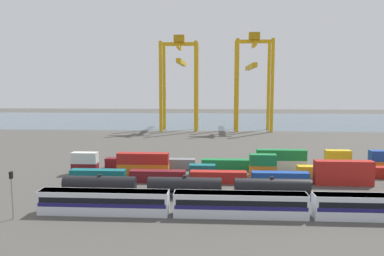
{
  "coord_description": "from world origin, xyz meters",
  "views": [
    {
      "loc": [
        -7.99,
        -82.09,
        20.99
      ],
      "look_at": [
        -14.27,
        25.18,
        8.72
      ],
      "focal_mm": 35.07,
      "sensor_mm": 36.0,
      "label": 1
    }
  ],
  "objects_px": {
    "shipping_container_11": "(143,169)",
    "gantry_crane_west": "(180,73)",
    "passenger_train": "(240,203)",
    "shipping_container_24": "(337,166)",
    "signal_mast": "(12,189)",
    "freight_tank_row": "(185,187)",
    "shipping_container_3": "(280,178)",
    "gantry_crane_central": "(253,73)",
    "shipping_container_20": "(171,164)"
  },
  "relations": [
    {
      "from": "shipping_container_3",
      "to": "gantry_crane_west",
      "type": "xyz_separation_m",
      "value": [
        -30.38,
        98.73,
        25.67
      ]
    },
    {
      "from": "shipping_container_11",
      "to": "gantry_crane_central",
      "type": "xyz_separation_m",
      "value": [
        34.69,
        92.77,
        25.6
      ]
    },
    {
      "from": "shipping_container_11",
      "to": "gantry_crane_west",
      "type": "distance_m",
      "value": 95.68
    },
    {
      "from": "passenger_train",
      "to": "shipping_container_20",
      "type": "height_order",
      "value": "passenger_train"
    },
    {
      "from": "freight_tank_row",
      "to": "signal_mast",
      "type": "height_order",
      "value": "signal_mast"
    },
    {
      "from": "freight_tank_row",
      "to": "shipping_container_24",
      "type": "relative_size",
      "value": 7.66
    },
    {
      "from": "freight_tank_row",
      "to": "shipping_container_20",
      "type": "distance_m",
      "value": 24.48
    },
    {
      "from": "shipping_container_24",
      "to": "gantry_crane_central",
      "type": "relative_size",
      "value": 0.13
    },
    {
      "from": "passenger_train",
      "to": "shipping_container_24",
      "type": "distance_m",
      "value": 42.69
    },
    {
      "from": "gantry_crane_central",
      "to": "shipping_container_20",
      "type": "bearing_deg",
      "value": -108.46
    },
    {
      "from": "freight_tank_row",
      "to": "shipping_container_11",
      "type": "height_order",
      "value": "freight_tank_row"
    },
    {
      "from": "freight_tank_row",
      "to": "signal_mast",
      "type": "distance_m",
      "value": 29.37
    },
    {
      "from": "shipping_container_20",
      "to": "shipping_container_3",
      "type": "bearing_deg",
      "value": -27.78
    },
    {
      "from": "passenger_train",
      "to": "shipping_container_24",
      "type": "relative_size",
      "value": 10.87
    },
    {
      "from": "shipping_container_11",
      "to": "gantry_crane_west",
      "type": "height_order",
      "value": "gantry_crane_west"
    },
    {
      "from": "gantry_crane_west",
      "to": "gantry_crane_central",
      "type": "xyz_separation_m",
      "value": [
        34.26,
        0.6,
        -0.07
      ]
    },
    {
      "from": "passenger_train",
      "to": "signal_mast",
      "type": "height_order",
      "value": "signal_mast"
    },
    {
      "from": "passenger_train",
      "to": "freight_tank_row",
      "type": "relative_size",
      "value": 1.42
    },
    {
      "from": "passenger_train",
      "to": "signal_mast",
      "type": "distance_m",
      "value": 36.02
    },
    {
      "from": "shipping_container_3",
      "to": "gantry_crane_central",
      "type": "bearing_deg",
      "value": 87.76
    },
    {
      "from": "freight_tank_row",
      "to": "shipping_container_24",
      "type": "bearing_deg",
      "value": 33.7
    },
    {
      "from": "freight_tank_row",
      "to": "shipping_container_20",
      "type": "bearing_deg",
      "value": 102.46
    },
    {
      "from": "shipping_container_11",
      "to": "shipping_container_3",
      "type": "bearing_deg",
      "value": -12.02
    },
    {
      "from": "passenger_train",
      "to": "freight_tank_row",
      "type": "xyz_separation_m",
      "value": [
        -9.69,
        9.84,
        -0.2
      ]
    },
    {
      "from": "passenger_train",
      "to": "shipping_container_11",
      "type": "bearing_deg",
      "value": 127.52
    },
    {
      "from": "gantry_crane_west",
      "to": "signal_mast",
      "type": "bearing_deg",
      "value": -97.11
    },
    {
      "from": "gantry_crane_west",
      "to": "gantry_crane_central",
      "type": "bearing_deg",
      "value": 1.0
    },
    {
      "from": "gantry_crane_west",
      "to": "shipping_container_20",
      "type": "bearing_deg",
      "value": -86.34
    },
    {
      "from": "passenger_train",
      "to": "shipping_container_3",
      "type": "height_order",
      "value": "passenger_train"
    },
    {
      "from": "shipping_container_3",
      "to": "shipping_container_20",
      "type": "relative_size",
      "value": 1.0
    },
    {
      "from": "signal_mast",
      "to": "shipping_container_3",
      "type": "bearing_deg",
      "value": 27.68
    },
    {
      "from": "shipping_container_24",
      "to": "gantry_crane_west",
      "type": "height_order",
      "value": "gantry_crane_west"
    },
    {
      "from": "shipping_container_3",
      "to": "shipping_container_20",
      "type": "bearing_deg",
      "value": 152.22
    },
    {
      "from": "signal_mast",
      "to": "shipping_container_3",
      "type": "xyz_separation_m",
      "value": [
        45.69,
        23.97,
        -3.66
      ]
    },
    {
      "from": "signal_mast",
      "to": "shipping_container_11",
      "type": "distance_m",
      "value": 34.16
    },
    {
      "from": "shipping_container_11",
      "to": "gantry_crane_west",
      "type": "bearing_deg",
      "value": 89.73
    },
    {
      "from": "shipping_container_24",
      "to": "freight_tank_row",
      "type": "bearing_deg",
      "value": -146.3
    },
    {
      "from": "signal_mast",
      "to": "shipping_container_24",
      "type": "bearing_deg",
      "value": 30.93
    },
    {
      "from": "passenger_train",
      "to": "shipping_container_11",
      "type": "distance_m",
      "value": 34.28
    },
    {
      "from": "freight_tank_row",
      "to": "passenger_train",
      "type": "bearing_deg",
      "value": -45.45
    },
    {
      "from": "gantry_crane_west",
      "to": "shipping_container_11",
      "type": "bearing_deg",
      "value": -90.27
    },
    {
      "from": "gantry_crane_central",
      "to": "passenger_train",
      "type": "bearing_deg",
      "value": -96.57
    },
    {
      "from": "shipping_container_3",
      "to": "gantry_crane_central",
      "type": "xyz_separation_m",
      "value": [
        3.88,
        99.33,
        25.6
      ]
    },
    {
      "from": "shipping_container_11",
      "to": "gantry_crane_west",
      "type": "relative_size",
      "value": 0.28
    },
    {
      "from": "passenger_train",
      "to": "shipping_container_24",
      "type": "xyz_separation_m",
      "value": [
        26.14,
        33.73,
        -0.84
      ]
    },
    {
      "from": "shipping_container_11",
      "to": "gantry_crane_central",
      "type": "bearing_deg",
      "value": 69.5
    },
    {
      "from": "freight_tank_row",
      "to": "gantry_crane_central",
      "type": "xyz_separation_m",
      "value": [
        23.5,
        110.1,
        24.96
      ]
    },
    {
      "from": "passenger_train",
      "to": "gantry_crane_central",
      "type": "xyz_separation_m",
      "value": [
        13.82,
        119.95,
        24.75
      ]
    },
    {
      "from": "shipping_container_20",
      "to": "gantry_crane_central",
      "type": "relative_size",
      "value": 0.27
    },
    {
      "from": "passenger_train",
      "to": "signal_mast",
      "type": "xyz_separation_m",
      "value": [
        -35.75,
        -3.35,
        2.82
      ]
    }
  ]
}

